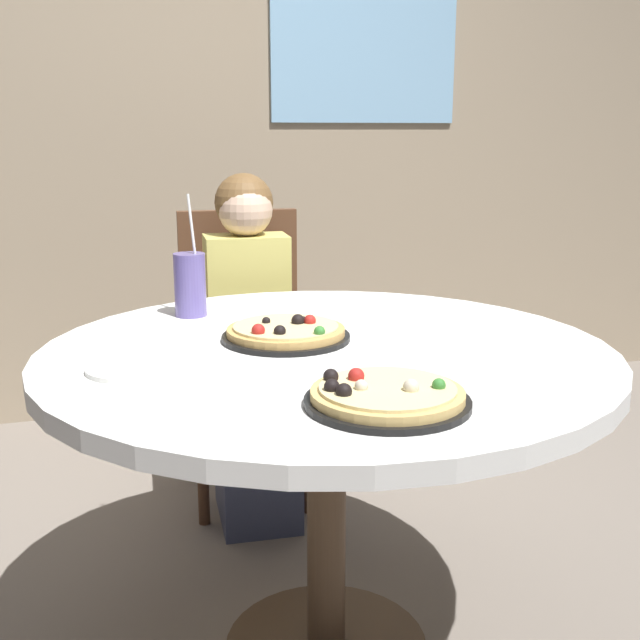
# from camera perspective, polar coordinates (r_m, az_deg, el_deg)

# --- Properties ---
(wall_with_window) EXTENTS (5.20, 0.14, 2.90)m
(wall_with_window) POSITION_cam_1_polar(r_m,az_deg,el_deg) (3.50, -9.17, 17.33)
(wall_with_window) COLOR gray
(wall_with_window) RESTS_ON ground_plane
(dining_table) EXTENTS (1.25, 1.25, 0.75)m
(dining_table) POSITION_cam_1_polar(r_m,az_deg,el_deg) (1.74, 0.48, -4.97)
(dining_table) COLOR white
(dining_table) RESTS_ON ground_plane
(chair_wooden) EXTENTS (0.43, 0.43, 0.95)m
(chair_wooden) POSITION_cam_1_polar(r_m,az_deg,el_deg) (2.67, -5.56, -1.29)
(chair_wooden) COLOR brown
(chair_wooden) RESTS_ON ground_plane
(diner_child) EXTENTS (0.28, 0.42, 1.08)m
(diner_child) POSITION_cam_1_polar(r_m,az_deg,el_deg) (2.50, -4.95, -3.35)
(diner_child) COLOR #3F4766
(diner_child) RESTS_ON ground_plane
(pizza_veggie) EXTENTS (0.29, 0.29, 0.05)m
(pizza_veggie) POSITION_cam_1_polar(r_m,az_deg,el_deg) (1.77, -2.47, -0.93)
(pizza_veggie) COLOR black
(pizza_veggie) RESTS_ON dining_table
(pizza_cheese) EXTENTS (0.29, 0.29, 0.05)m
(pizza_cheese) POSITION_cam_1_polar(r_m,az_deg,el_deg) (1.36, 4.81, -5.50)
(pizza_cheese) COLOR black
(pizza_cheese) RESTS_ON dining_table
(soda_cup) EXTENTS (0.08, 0.08, 0.31)m
(soda_cup) POSITION_cam_1_polar(r_m,az_deg,el_deg) (2.02, -9.37, 2.56)
(soda_cup) COLOR #6659A5
(soda_cup) RESTS_ON dining_table
(plate_small) EXTENTS (0.18, 0.18, 0.01)m
(plate_small) POSITION_cam_1_polar(r_m,az_deg,el_deg) (1.60, -13.42, -3.40)
(plate_small) COLOR white
(plate_small) RESTS_ON dining_table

